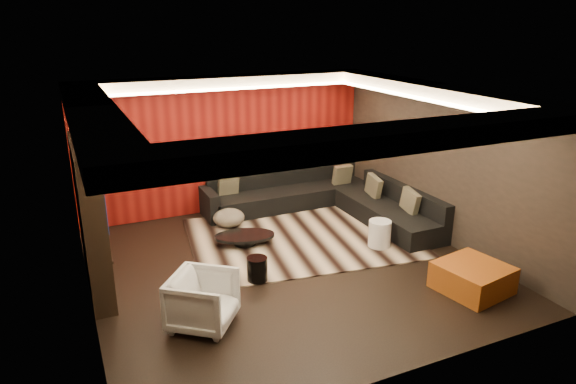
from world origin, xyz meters
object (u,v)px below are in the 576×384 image
coffee_table (245,239)px  orange_ottoman (473,278)px  drum_stool (257,269)px  white_side_table (380,234)px  armchair (203,301)px  sectional_sofa (326,201)px

coffee_table → orange_ottoman: bearing=-49.3°
drum_stool → white_side_table: size_ratio=0.76×
armchair → sectional_sofa: bearing=-11.3°
coffee_table → armchair: armchair is taller
white_side_table → orange_ottoman: 1.90m
drum_stool → white_side_table: white_side_table is taller
drum_stool → sectional_sofa: size_ratio=0.10×
white_side_table → orange_ottoman: (0.38, -1.86, -0.04)m
coffee_table → white_side_table: 2.39m
white_side_table → armchair: size_ratio=0.61×
orange_ottoman → sectional_sofa: size_ratio=0.25×
armchair → sectional_sofa: size_ratio=0.22×
coffee_table → drum_stool: bearing=-102.0°
drum_stool → armchair: 1.37m
drum_stool → coffee_table: bearing=78.0°
drum_stool → armchair: armchair is taller
coffee_table → armchair: size_ratio=1.33×
coffee_table → drum_stool: drum_stool is taller
coffee_table → drum_stool: (-0.28, -1.34, 0.10)m
drum_stool → orange_ottoman: bearing=-29.6°
white_side_table → sectional_sofa: sectional_sofa is taller
sectional_sofa → white_side_table: bearing=-88.1°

